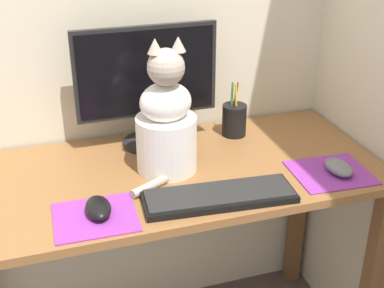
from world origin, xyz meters
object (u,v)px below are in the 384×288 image
at_px(monitor, 147,81).
at_px(computer_mouse_left, 98,208).
at_px(computer_mouse_right, 339,167).
at_px(keyboard, 219,196).
at_px(cat, 167,123).
at_px(pen_cup, 234,120).

bearing_deg(monitor, computer_mouse_left, -121.33).
distance_m(monitor, computer_mouse_left, 0.46).
xyz_separation_m(monitor, computer_mouse_right, (0.48, -0.36, -0.19)).
distance_m(monitor, computer_mouse_right, 0.63).
height_order(keyboard, computer_mouse_left, computer_mouse_left).
height_order(computer_mouse_right, cat, cat).
bearing_deg(monitor, cat, -85.85).
distance_m(computer_mouse_right, pen_cup, 0.39).
height_order(monitor, keyboard, monitor).
relative_size(computer_mouse_left, cat, 0.27).
relative_size(monitor, keyboard, 1.06).
height_order(monitor, pen_cup, monitor).
bearing_deg(keyboard, computer_mouse_right, 8.82).
bearing_deg(pen_cup, cat, -149.37).
xyz_separation_m(monitor, keyboard, (0.10, -0.38, -0.20)).
bearing_deg(computer_mouse_right, computer_mouse_left, -179.82).
distance_m(keyboard, pen_cup, 0.41).
height_order(computer_mouse_right, pen_cup, pen_cup).
distance_m(keyboard, computer_mouse_left, 0.32).
bearing_deg(cat, computer_mouse_right, -28.75).
bearing_deg(monitor, pen_cup, -3.47).
bearing_deg(computer_mouse_right, keyboard, -175.93).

